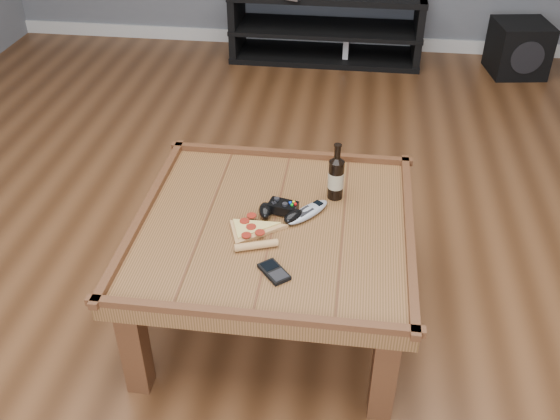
# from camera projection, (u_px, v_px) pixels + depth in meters

# --- Properties ---
(ground) EXTENTS (6.00, 6.00, 0.00)m
(ground) POSITION_uv_depth(u_px,v_px,m) (275.00, 313.00, 2.52)
(ground) COLOR #442613
(ground) RESTS_ON ground
(baseboard) EXTENTS (5.00, 0.02, 0.10)m
(baseboard) POSITION_uv_depth(u_px,v_px,m) (327.00, 40.00, 4.91)
(baseboard) COLOR silver
(baseboard) RESTS_ON ground
(coffee_table) EXTENTS (1.03, 1.03, 0.48)m
(coffee_table) POSITION_uv_depth(u_px,v_px,m) (274.00, 236.00, 2.30)
(coffee_table) COLOR #4F3416
(coffee_table) RESTS_ON ground
(media_console) EXTENTS (1.40, 0.45, 0.50)m
(media_console) POSITION_uv_depth(u_px,v_px,m) (326.00, 26.00, 4.61)
(media_console) COLOR black
(media_console) RESTS_ON ground
(beer_bottle) EXTENTS (0.06, 0.06, 0.23)m
(beer_bottle) POSITION_uv_depth(u_px,v_px,m) (336.00, 176.00, 2.35)
(beer_bottle) COLOR black
(beer_bottle) RESTS_ON coffee_table
(game_controller) EXTENTS (0.18, 0.14, 0.05)m
(game_controller) POSITION_uv_depth(u_px,v_px,m) (281.00, 211.00, 2.29)
(game_controller) COLOR black
(game_controller) RESTS_ON coffee_table
(pizza_slice) EXTENTS (0.25, 0.31, 0.03)m
(pizza_slice) POSITION_uv_depth(u_px,v_px,m) (252.00, 232.00, 2.21)
(pizza_slice) COLOR tan
(pizza_slice) RESTS_ON coffee_table
(smartphone) EXTENTS (0.12, 0.13, 0.02)m
(smartphone) POSITION_uv_depth(u_px,v_px,m) (274.00, 272.00, 2.03)
(smartphone) COLOR black
(smartphone) RESTS_ON coffee_table
(remote_control) EXTENTS (0.18, 0.20, 0.03)m
(remote_control) POSITION_uv_depth(u_px,v_px,m) (308.00, 212.00, 2.30)
(remote_control) COLOR #999FA6
(remote_control) RESTS_ON coffee_table
(subwoofer) EXTENTS (0.42, 0.42, 0.36)m
(subwoofer) POSITION_uv_depth(u_px,v_px,m) (519.00, 48.00, 4.42)
(subwoofer) COLOR black
(subwoofer) RESTS_ON ground
(game_console) EXTENTS (0.09, 0.16, 0.20)m
(game_console) POSITION_uv_depth(u_px,v_px,m) (346.00, 50.00, 4.64)
(game_console) COLOR slate
(game_console) RESTS_ON ground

